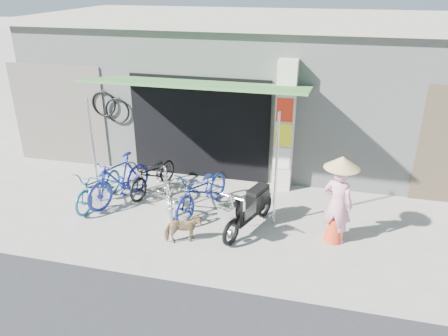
% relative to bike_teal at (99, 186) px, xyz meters
% --- Properties ---
extents(ground, '(80.00, 80.00, 0.00)m').
position_rel_bike_teal_xyz_m(ground, '(2.92, -0.66, -0.44)').
color(ground, '#AAA39A').
rests_on(ground, ground).
extents(bicycle_shop, '(12.30, 5.30, 3.66)m').
position_rel_bike_teal_xyz_m(bicycle_shop, '(2.92, 4.44, 1.40)').
color(bicycle_shop, '#A0A69E').
rests_on(bicycle_shop, ground).
extents(shop_pillar, '(0.42, 0.44, 3.00)m').
position_rel_bike_teal_xyz_m(shop_pillar, '(3.77, 1.79, 1.06)').
color(shop_pillar, beige).
rests_on(shop_pillar, ground).
extents(awning, '(4.60, 1.88, 2.72)m').
position_rel_bike_teal_xyz_m(awning, '(2.02, 0.97, 2.08)').
color(awning, '#397032').
rests_on(awning, ground).
extents(neighbour_left, '(2.60, 0.06, 2.60)m').
position_rel_bike_teal_xyz_m(neighbour_left, '(-2.08, 1.93, 0.86)').
color(neighbour_left, '#6B665B').
rests_on(neighbour_left, ground).
extents(bike_teal, '(0.72, 1.70, 0.87)m').
position_rel_bike_teal_xyz_m(bike_teal, '(0.00, 0.00, 0.00)').
color(bike_teal, '#1C667E').
rests_on(bike_teal, ground).
extents(bike_blue, '(1.11, 1.85, 1.07)m').
position_rel_bike_teal_xyz_m(bike_blue, '(0.39, 0.21, 0.10)').
color(bike_blue, navy).
rests_on(bike_blue, ground).
extents(bike_black, '(0.96, 1.76, 0.88)m').
position_rel_bike_teal_xyz_m(bike_black, '(0.93, 0.83, 0.00)').
color(bike_black, black).
rests_on(bike_black, ground).
extents(bike_silver, '(1.09, 1.59, 0.94)m').
position_rel_bike_teal_xyz_m(bike_silver, '(1.57, 0.06, 0.03)').
color(bike_silver, '#A8A8AD').
rests_on(bike_silver, ground).
extents(bike_navy, '(1.17, 2.00, 0.99)m').
position_rel_bike_teal_xyz_m(bike_navy, '(2.29, 0.21, 0.06)').
color(bike_navy, navy).
rests_on(bike_navy, ground).
extents(street_dog, '(0.76, 0.58, 0.58)m').
position_rel_bike_teal_xyz_m(street_dog, '(2.27, -1.03, -0.14)').
color(street_dog, tan).
rests_on(street_dog, ground).
extents(moped, '(0.80, 1.71, 1.00)m').
position_rel_bike_teal_xyz_m(moped, '(3.39, -0.24, 0.02)').
color(moped, black).
rests_on(moped, ground).
extents(nun, '(0.66, 0.64, 1.72)m').
position_rel_bike_teal_xyz_m(nun, '(5.02, -0.25, 0.42)').
color(nun, pink).
rests_on(nun, ground).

